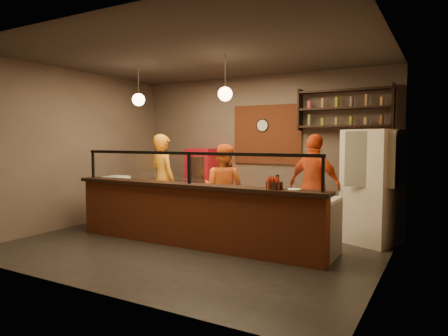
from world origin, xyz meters
The scene contains 29 objects.
floor centered at (0.00, 0.00, 0.00)m, with size 6.00×6.00×0.00m, color black.
ceiling centered at (0.00, 0.00, 3.20)m, with size 6.00×6.00×0.00m, color #3D362F.
wall_back centered at (0.00, 2.50, 1.60)m, with size 6.00×6.00×0.00m, color brown.
wall_left centered at (-3.00, 0.00, 1.60)m, with size 5.00×5.00×0.00m, color brown.
wall_right centered at (3.00, 0.00, 1.60)m, with size 5.00×5.00×0.00m, color brown.
wall_front centered at (0.00, -2.50, 1.60)m, with size 6.00×6.00×0.00m, color brown.
brick_patch centered at (0.20, 2.47, 1.90)m, with size 1.60×0.04×1.30m, color brown.
service_counter centered at (0.00, -0.30, 0.50)m, with size 4.60×0.25×1.00m, color brown.
counter_ledge centered at (0.00, -0.30, 1.03)m, with size 4.70×0.37×0.06m, color black.
worktop_cabinet centered at (0.00, 0.20, 0.42)m, with size 4.60×0.75×0.85m, color gray.
worktop centered at (0.00, 0.20, 0.88)m, with size 4.60×0.75×0.05m, color silver.
sneeze_guard centered at (0.00, -0.30, 1.37)m, with size 4.50×0.05×0.52m.
wall_shelving centered at (1.90, 2.32, 2.40)m, with size 1.84×0.28×0.85m.
wall_clock centered at (0.10, 2.46, 2.10)m, with size 0.30×0.30×0.04m, color black.
pendant_left centered at (-1.50, 0.20, 2.55)m, with size 0.24×0.24×0.77m.
pendant_right centered at (0.40, 0.20, 2.55)m, with size 0.24×0.24×0.77m.
cook_left centered at (-1.46, 0.87, 0.95)m, with size 0.69×0.45×1.90m, color orange.
cook_mid centered at (-0.03, 0.92, 0.85)m, with size 0.83×0.64×1.70m, color #CF5113.
cook_right centered at (1.60, 1.43, 0.95)m, with size 1.11×0.46×1.89m, color #DB4314.
fridge centered at (2.60, 1.44, 0.98)m, with size 0.81×0.76×1.95m, color beige.
red_cooler centered at (-1.24, 2.15, 0.79)m, with size 0.68×0.62×1.58m, color #AD0B19.
pizza_dough centered at (1.05, 0.21, 0.91)m, with size 0.46×0.46×0.01m, color beige.
prep_tub_a centered at (-1.95, 0.15, 0.98)m, with size 0.32×0.26×0.16m, color silver.
prep_tub_b centered at (-2.15, 0.29, 0.98)m, with size 0.31×0.24×0.15m, color white.
prep_tub_c centered at (-1.93, -0.05, 0.99)m, with size 0.34×0.27×0.17m, color silver.
rolling_pin centered at (-0.60, 0.28, 0.93)m, with size 0.06×0.06×0.35m, color gold.
condiment_caddy centered at (1.51, -0.32, 1.11)m, with size 0.20×0.15×0.11m, color black.
pepper_mill centered at (1.56, -0.32, 1.17)m, with size 0.05×0.05×0.21m, color black.
small_plate centered at (1.79, -0.25, 1.07)m, with size 0.19×0.19×0.01m, color white.
Camera 1 is at (3.70, -5.73, 1.78)m, focal length 32.00 mm.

